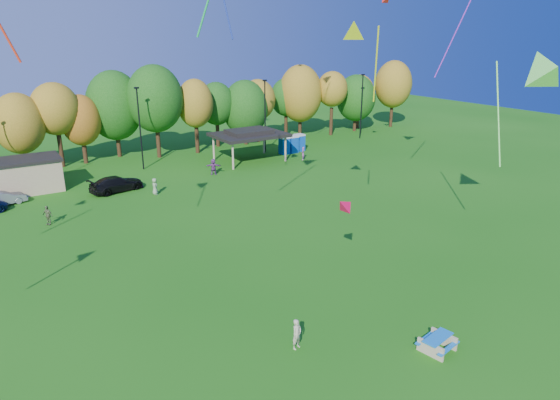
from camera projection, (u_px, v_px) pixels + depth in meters
ground at (375, 364)px, 23.21m from camera, size 160.00×160.00×0.00m
tree_line at (98, 112)px, 57.16m from camera, size 93.57×10.55×11.15m
lamp_posts at (140, 126)px, 54.62m from camera, size 64.50×0.25×9.09m
utility_building at (26, 175)px, 47.96m from camera, size 6.30×4.30×3.25m
pavilion at (249, 134)px, 58.86m from camera, size 8.20×6.20×3.77m
porta_potties at (292, 144)px, 63.66m from camera, size 3.75×1.56×2.18m
picnic_table at (437, 342)px, 24.11m from camera, size 1.97×1.74×0.75m
kite_flyer at (297, 334)px, 24.17m from camera, size 0.66×0.53×1.57m
car_b at (3, 199)px, 44.34m from camera, size 3.95×2.00×1.24m
car_d at (117, 184)px, 48.17m from camera, size 5.51×3.14×1.50m
far_person_1 at (155, 186)px, 47.19m from camera, size 0.69×0.88×1.60m
far_person_2 at (303, 153)px, 60.07m from camera, size 0.64×0.69×1.59m
far_person_3 at (48, 215)px, 39.78m from camera, size 0.87×0.98×1.59m
far_person_4 at (213, 167)px, 53.78m from camera, size 1.67×1.27×1.76m
kite_3 at (343, 205)px, 29.10m from camera, size 1.39×1.11×1.29m
kite_5 at (542, 66)px, 30.85m from camera, size 3.86×5.04×8.15m
kite_14 at (354, 28)px, 31.06m from camera, size 2.85×3.08×5.63m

